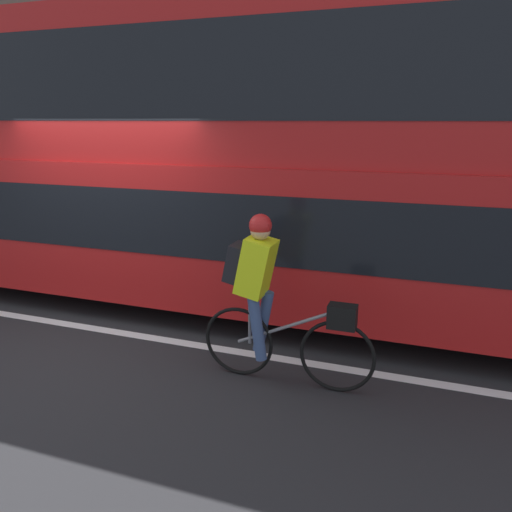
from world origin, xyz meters
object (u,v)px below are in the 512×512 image
at_px(street_sign_post, 101,168).
at_px(cyclist_on_bike, 269,295).
at_px(bus, 202,151).
at_px(trash_bin, 316,218).

bearing_deg(street_sign_post, cyclist_on_bike, -43.04).
bearing_deg(bus, trash_bin, 76.83).
height_order(cyclist_on_bike, trash_bin, cyclist_on_bike).
xyz_separation_m(bus, trash_bin, (0.82, 3.49, -1.50)).
bearing_deg(cyclist_on_bike, street_sign_post, 136.96).
bearing_deg(street_sign_post, trash_bin, 0.08).
distance_m(trash_bin, street_sign_post, 5.09).
relative_size(bus, street_sign_post, 4.97).
relative_size(trash_bin, street_sign_post, 0.38).
distance_m(bus, trash_bin, 3.89).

